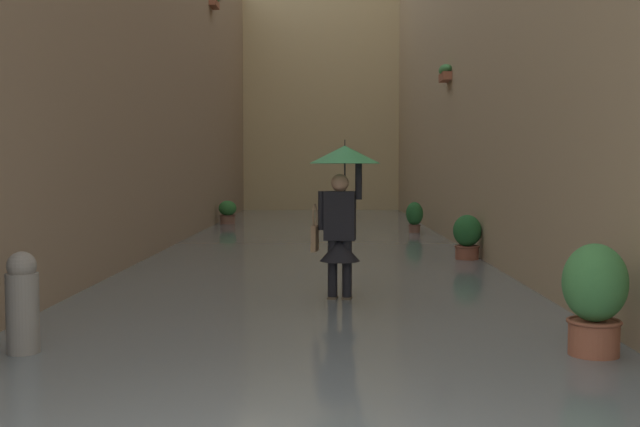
{
  "coord_description": "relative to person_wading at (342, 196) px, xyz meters",
  "views": [
    {
      "loc": [
        -0.25,
        3.0,
        1.69
      ],
      "look_at": [
        -0.16,
        -6.2,
        1.15
      ],
      "focal_mm": 43.1,
      "sensor_mm": 36.0,
      "label": 1
    }
  ],
  "objects": [
    {
      "name": "potted_plant_near_left",
      "position": [
        -2.0,
        -9.75,
        -0.88
      ],
      "size": [
        0.43,
        0.43,
        0.84
      ],
      "color": "brown",
      "rests_on": "ground_plane"
    },
    {
      "name": "potted_plant_mid_left",
      "position": [
        -2.3,
        -4.12,
        -0.89
      ],
      "size": [
        0.5,
        0.5,
        0.87
      ],
      "color": "brown",
      "rests_on": "ground_plane"
    },
    {
      "name": "potted_plant_far_left",
      "position": [
        -2.13,
        2.86,
        -0.78
      ],
      "size": [
        0.55,
        0.55,
        1.05
      ],
      "color": "#9E563D",
      "rests_on": "ground_plane"
    },
    {
      "name": "person_wading",
      "position": [
        0.0,
        0.0,
        0.0
      ],
      "size": [
        0.88,
        0.88,
        2.04
      ],
      "color": "#4C4233",
      "rests_on": "ground_plane"
    },
    {
      "name": "building_facade_right",
      "position": [
        4.3,
        -6.78,
        2.76
      ],
      "size": [
        2.04,
        30.42,
        8.23
      ],
      "color": "gray",
      "rests_on": "ground_plane"
    },
    {
      "name": "potted_plant_far_right",
      "position": [
        3.07,
        -12.67,
        -0.95
      ],
      "size": [
        0.52,
        0.52,
        0.75
      ],
      "color": "brown",
      "rests_on": "ground_plane"
    },
    {
      "name": "mooring_bollard",
      "position": [
        2.83,
        2.83,
        -0.87
      ],
      "size": [
        0.28,
        0.28,
        0.97
      ],
      "color": "gray",
      "rests_on": "ground_plane"
    },
    {
      "name": "building_facade_far",
      "position": [
        0.43,
        -20.9,
        3.85
      ],
      "size": [
        9.56,
        1.8,
        10.4
      ],
      "primitive_type": "cube",
      "color": "tan",
      "rests_on": "ground_plane"
    },
    {
      "name": "flood_water",
      "position": [
        0.43,
        -6.79,
        -1.31
      ],
      "size": [
        6.76,
        32.42,
        0.08
      ],
      "primitive_type": "cube",
      "color": "slate",
      "rests_on": "ground_plane"
    },
    {
      "name": "ground_plane",
      "position": [
        0.43,
        -6.79,
        -1.35
      ],
      "size": [
        66.05,
        66.05,
        0.0
      ],
      "primitive_type": "plane",
      "color": "slate"
    }
  ]
}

